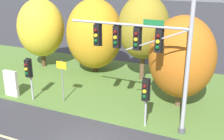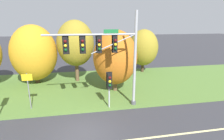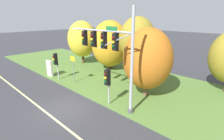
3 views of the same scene
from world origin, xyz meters
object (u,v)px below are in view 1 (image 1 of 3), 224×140
(pedestrian_signal_near_kerb, at_px, (28,71))
(tree_behind_signpost, at_px, (144,27))
(tree_mid_verge, at_px, (182,57))
(pedestrian_signal_further_along, at_px, (145,93))
(tree_left_of_mast, at_px, (94,34))
(info_kiosk, at_px, (11,84))
(route_sign_post, at_px, (62,75))
(tree_nearest_road, at_px, (41,28))
(traffic_signal_mast, at_px, (146,49))

(pedestrian_signal_near_kerb, relative_size, tree_behind_signpost, 0.44)
(pedestrian_signal_near_kerb, bearing_deg, tree_mid_verge, 20.20)
(pedestrian_signal_further_along, height_order, tree_behind_signpost, tree_behind_signpost)
(tree_left_of_mast, bearing_deg, pedestrian_signal_near_kerb, -99.52)
(tree_left_of_mast, bearing_deg, info_kiosk, -112.66)
(tree_left_of_mast, height_order, tree_behind_signpost, tree_behind_signpost)
(route_sign_post, relative_size, tree_nearest_road, 0.47)
(traffic_signal_mast, relative_size, tree_nearest_road, 1.19)
(route_sign_post, distance_m, tree_mid_verge, 7.94)
(pedestrian_signal_further_along, relative_size, tree_mid_verge, 0.50)
(pedestrian_signal_further_along, height_order, tree_left_of_mast, tree_left_of_mast)
(tree_nearest_road, relative_size, tree_behind_signpost, 0.91)
(tree_behind_signpost, bearing_deg, tree_nearest_road, -177.11)
(tree_nearest_road, relative_size, tree_mid_verge, 1.05)
(tree_nearest_road, xyz_separation_m, info_kiosk, (2.16, -6.53, -2.70))
(tree_nearest_road, relative_size, info_kiosk, 3.31)
(pedestrian_signal_further_along, distance_m, tree_behind_signpost, 8.04)
(pedestrian_signal_further_along, relative_size, info_kiosk, 1.58)
(pedestrian_signal_further_along, relative_size, tree_nearest_road, 0.48)
(tree_left_of_mast, relative_size, tree_behind_signpost, 0.93)
(traffic_signal_mast, xyz_separation_m, route_sign_post, (-6.01, 0.71, -2.67))
(tree_left_of_mast, distance_m, tree_behind_signpost, 4.57)
(pedestrian_signal_near_kerb, height_order, pedestrian_signal_further_along, pedestrian_signal_near_kerb)
(tree_behind_signpost, height_order, info_kiosk, tree_behind_signpost)
(pedestrian_signal_near_kerb, distance_m, pedestrian_signal_further_along, 8.28)
(pedestrian_signal_near_kerb, relative_size, info_kiosk, 1.60)
(pedestrian_signal_further_along, distance_m, tree_mid_verge, 4.04)
(tree_nearest_road, bearing_deg, traffic_signal_mast, -28.27)
(traffic_signal_mast, xyz_separation_m, pedestrian_signal_near_kerb, (-8.12, -0.13, -2.40))
(tree_left_of_mast, xyz_separation_m, tree_mid_verge, (8.24, -3.79, -0.03))
(tree_nearest_road, bearing_deg, tree_left_of_mast, 7.32)
(route_sign_post, xyz_separation_m, tree_nearest_road, (-6.05, 5.77, 1.72))
(pedestrian_signal_near_kerb, relative_size, route_sign_post, 1.04)
(pedestrian_signal_near_kerb, distance_m, tree_nearest_road, 7.83)
(pedestrian_signal_near_kerb, bearing_deg, tree_behind_signpost, 51.29)
(traffic_signal_mast, relative_size, tree_behind_signpost, 1.09)
(pedestrian_signal_further_along, bearing_deg, info_kiosk, 178.42)
(pedestrian_signal_further_along, height_order, route_sign_post, pedestrian_signal_further_along)
(traffic_signal_mast, height_order, info_kiosk, traffic_signal_mast)
(tree_left_of_mast, relative_size, tree_mid_verge, 1.07)
(tree_left_of_mast, bearing_deg, route_sign_post, -82.15)
(tree_behind_signpost, bearing_deg, info_kiosk, -136.81)
(pedestrian_signal_near_kerb, relative_size, pedestrian_signal_further_along, 1.01)
(pedestrian_signal_near_kerb, height_order, tree_nearest_road, tree_nearest_road)
(pedestrian_signal_near_kerb, xyz_separation_m, tree_nearest_road, (-3.94, 6.61, 1.45))
(pedestrian_signal_further_along, bearing_deg, tree_mid_verge, 72.22)
(tree_left_of_mast, xyz_separation_m, info_kiosk, (-3.00, -7.19, -2.45))
(traffic_signal_mast, distance_m, info_kiosk, 10.55)
(pedestrian_signal_further_along, height_order, info_kiosk, pedestrian_signal_further_along)
(info_kiosk, bearing_deg, tree_nearest_road, 108.30)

